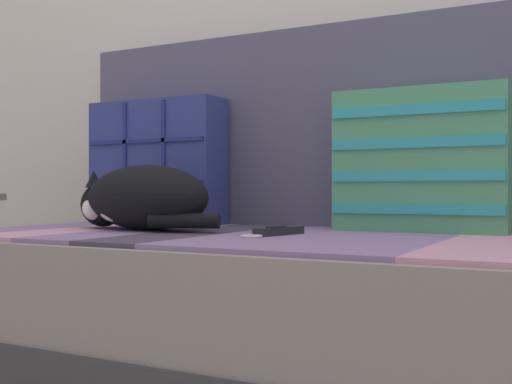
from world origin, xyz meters
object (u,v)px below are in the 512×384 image
(sleeping_cat, at_px, (139,199))
(game_remote_near, at_px, (277,231))
(couch, at_px, (301,320))
(throw_pillow_quilted, at_px, (157,162))
(throw_pillow_striped, at_px, (420,160))

(sleeping_cat, height_order, game_remote_near, sleeping_cat)
(sleeping_cat, bearing_deg, game_remote_near, -1.79)
(couch, xyz_separation_m, game_remote_near, (-0.03, -0.06, 0.21))
(throw_pillow_quilted, relative_size, game_remote_near, 2.22)
(throw_pillow_quilted, distance_m, sleeping_cat, 0.33)
(throw_pillow_striped, xyz_separation_m, sleeping_cat, (-0.67, -0.28, -0.10))
(throw_pillow_quilted, distance_m, throw_pillow_striped, 0.82)
(couch, distance_m, sleeping_cat, 0.53)
(couch, bearing_deg, throw_pillow_quilted, 158.77)
(sleeping_cat, relative_size, game_remote_near, 2.34)
(couch, distance_m, throw_pillow_quilted, 0.75)
(throw_pillow_striped, height_order, sleeping_cat, throw_pillow_striped)
(throw_pillow_striped, relative_size, sleeping_cat, 0.92)
(game_remote_near, bearing_deg, throw_pillow_striped, 47.85)
(couch, height_order, sleeping_cat, sleeping_cat)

